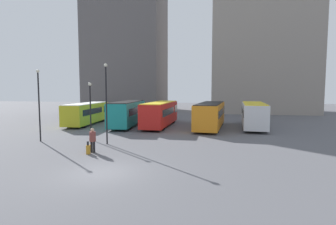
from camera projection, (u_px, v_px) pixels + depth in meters
ground_plane at (102, 173)px, 14.27m from camera, size 160.00×160.00×0.00m
building_block_left at (126, 18)px, 58.11m from camera, size 16.35×12.92×41.11m
building_block_right at (261, 46)px, 53.70m from camera, size 19.49×14.88×27.18m
bus_0 at (87, 113)px, 34.58m from camera, size 3.19×10.06×2.79m
bus_1 at (128, 113)px, 32.77m from camera, size 3.07×9.91×3.09m
bus_2 at (161, 113)px, 32.63m from camera, size 2.75×10.53×3.01m
bus_3 at (210, 114)px, 31.05m from camera, size 3.62×10.72×3.00m
bus_4 at (254, 114)px, 31.15m from camera, size 3.27×9.86×2.99m
traveler at (93, 138)px, 18.84m from camera, size 0.57×0.57×1.77m
suitcase at (88, 149)px, 18.42m from camera, size 0.35×0.40×0.92m
lamp_post_0 at (39, 100)px, 22.70m from camera, size 0.28×0.28×6.25m
lamp_post_1 at (90, 106)px, 23.28m from camera, size 0.28×0.28×5.15m
lamp_post_2 at (106, 98)px, 21.44m from camera, size 0.28×0.28×6.65m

